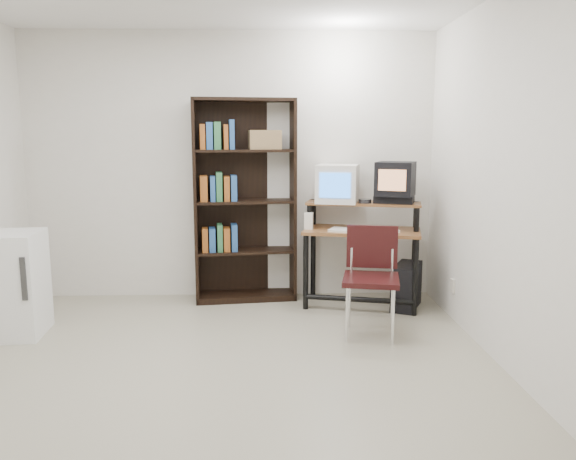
{
  "coord_description": "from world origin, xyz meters",
  "views": [
    {
      "loc": [
        0.36,
        -3.58,
        1.61
      ],
      "look_at": [
        0.53,
        1.1,
        0.82
      ],
      "focal_mm": 35.0,
      "sensor_mm": 36.0,
      "label": 1
    }
  ],
  "objects_px": {
    "crt_monitor": "(338,184)",
    "pc_tower": "(406,286)",
    "school_chair": "(371,269)",
    "crt_tv": "(395,179)",
    "computer_desk": "(362,236)",
    "mini_fridge": "(10,284)",
    "bookshelf": "(244,199)"
  },
  "relations": [
    {
      "from": "mini_fridge",
      "to": "computer_desk",
      "type": "bearing_deg",
      "value": 9.37
    },
    {
      "from": "crt_monitor",
      "to": "crt_tv",
      "type": "distance_m",
      "value": 0.55
    },
    {
      "from": "crt_tv",
      "to": "bookshelf",
      "type": "bearing_deg",
      "value": -167.04
    },
    {
      "from": "pc_tower",
      "to": "school_chair",
      "type": "distance_m",
      "value": 0.88
    },
    {
      "from": "crt_monitor",
      "to": "crt_tv",
      "type": "xyz_separation_m",
      "value": [
        0.52,
        -0.16,
        0.06
      ]
    },
    {
      "from": "mini_fridge",
      "to": "pc_tower",
      "type": "bearing_deg",
      "value": 5.79
    },
    {
      "from": "pc_tower",
      "to": "mini_fridge",
      "type": "relative_size",
      "value": 0.53
    },
    {
      "from": "computer_desk",
      "to": "pc_tower",
      "type": "distance_m",
      "value": 0.63
    },
    {
      "from": "school_chair",
      "to": "mini_fridge",
      "type": "relative_size",
      "value": 1.04
    },
    {
      "from": "crt_tv",
      "to": "pc_tower",
      "type": "distance_m",
      "value": 1.01
    },
    {
      "from": "crt_monitor",
      "to": "bookshelf",
      "type": "height_order",
      "value": "bookshelf"
    },
    {
      "from": "school_chair",
      "to": "crt_monitor",
      "type": "bearing_deg",
      "value": 111.28
    },
    {
      "from": "school_chair",
      "to": "pc_tower",
      "type": "bearing_deg",
      "value": 66.64
    },
    {
      "from": "school_chair",
      "to": "mini_fridge",
      "type": "height_order",
      "value": "school_chair"
    },
    {
      "from": "crt_monitor",
      "to": "pc_tower",
      "type": "bearing_deg",
      "value": -9.74
    },
    {
      "from": "computer_desk",
      "to": "pc_tower",
      "type": "relative_size",
      "value": 2.6
    },
    {
      "from": "computer_desk",
      "to": "crt_tv",
      "type": "relative_size",
      "value": 2.68
    },
    {
      "from": "crt_tv",
      "to": "bookshelf",
      "type": "relative_size",
      "value": 0.22
    },
    {
      "from": "school_chair",
      "to": "crt_tv",
      "type": "bearing_deg",
      "value": 77.27
    },
    {
      "from": "crt_tv",
      "to": "school_chair",
      "type": "bearing_deg",
      "value": -91.3
    },
    {
      "from": "crt_tv",
      "to": "computer_desk",
      "type": "bearing_deg",
      "value": -156.39
    },
    {
      "from": "mini_fridge",
      "to": "bookshelf",
      "type": "bearing_deg",
      "value": 23.5
    },
    {
      "from": "crt_monitor",
      "to": "mini_fridge",
      "type": "bearing_deg",
      "value": -147.73
    },
    {
      "from": "computer_desk",
      "to": "crt_tv",
      "type": "height_order",
      "value": "crt_tv"
    },
    {
      "from": "crt_tv",
      "to": "crt_monitor",
      "type": "bearing_deg",
      "value": -174.0
    },
    {
      "from": "bookshelf",
      "to": "mini_fridge",
      "type": "height_order",
      "value": "bookshelf"
    },
    {
      "from": "pc_tower",
      "to": "crt_monitor",
      "type": "bearing_deg",
      "value": -177.81
    },
    {
      "from": "crt_monitor",
      "to": "crt_tv",
      "type": "relative_size",
      "value": 1.07
    },
    {
      "from": "computer_desk",
      "to": "crt_monitor",
      "type": "height_order",
      "value": "crt_monitor"
    },
    {
      "from": "pc_tower",
      "to": "school_chair",
      "type": "bearing_deg",
      "value": -98.41
    },
    {
      "from": "bookshelf",
      "to": "mini_fridge",
      "type": "xyz_separation_m",
      "value": [
        -1.85,
        -0.98,
        -0.57
      ]
    },
    {
      "from": "crt_tv",
      "to": "mini_fridge",
      "type": "height_order",
      "value": "crt_tv"
    }
  ]
}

